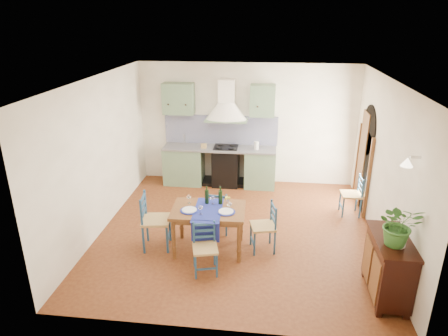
{
  "coord_description": "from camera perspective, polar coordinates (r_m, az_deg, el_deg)",
  "views": [
    {
      "loc": [
        0.53,
        -6.5,
        3.78
      ],
      "look_at": [
        -0.27,
        0.3,
        1.14
      ],
      "focal_mm": 32.0,
      "sensor_mm": 36.0,
      "label": 1
    }
  ],
  "objects": [
    {
      "name": "floor",
      "position": [
        7.54,
        1.8,
        -9.05
      ],
      "size": [
        5.0,
        5.0,
        0.0
      ],
      "primitive_type": "plane",
      "color": "#4B2010",
      "rests_on": "ground"
    },
    {
      "name": "back_wall",
      "position": [
        9.26,
        0.23,
        3.91
      ],
      "size": [
        5.0,
        0.96,
        2.8
      ],
      "color": "white",
      "rests_on": "ground"
    },
    {
      "name": "right_wall",
      "position": [
        7.46,
        21.58,
        0.42
      ],
      "size": [
        0.26,
        5.0,
        2.8
      ],
      "color": "white",
      "rests_on": "ground"
    },
    {
      "name": "left_wall",
      "position": [
        7.55,
        -17.33,
        1.72
      ],
      "size": [
        0.04,
        5.0,
        2.8
      ],
      "primitive_type": "cube",
      "color": "white",
      "rests_on": "ground"
    },
    {
      "name": "ceiling",
      "position": [
        6.59,
        2.09,
        12.54
      ],
      "size": [
        5.0,
        5.0,
        0.01
      ],
      "primitive_type": "cube",
      "color": "silver",
      "rests_on": "back_wall"
    },
    {
      "name": "dining_table",
      "position": [
        6.69,
        -2.21,
        -6.56
      ],
      "size": [
        1.23,
        0.93,
        1.09
      ],
      "color": "brown",
      "rests_on": "ground"
    },
    {
      "name": "chair_near",
      "position": [
        6.28,
        -2.73,
        -11.32
      ],
      "size": [
        0.46,
        0.46,
        0.81
      ],
      "color": "navy",
      "rests_on": "ground"
    },
    {
      "name": "chair_far",
      "position": [
        7.33,
        -0.72,
        -6.11
      ],
      "size": [
        0.43,
        0.43,
        0.83
      ],
      "color": "navy",
      "rests_on": "ground"
    },
    {
      "name": "chair_left",
      "position": [
        6.93,
        -9.98,
        -7.39
      ],
      "size": [
        0.52,
        0.52,
        0.99
      ],
      "color": "navy",
      "rests_on": "ground"
    },
    {
      "name": "chair_right",
      "position": [
        6.83,
        5.84,
        -8.31
      ],
      "size": [
        0.48,
        0.48,
        0.86
      ],
      "color": "navy",
      "rests_on": "ground"
    },
    {
      "name": "chair_spare",
      "position": [
        8.36,
        17.89,
        -3.67
      ],
      "size": [
        0.4,
        0.4,
        0.82
      ],
      "color": "navy",
      "rests_on": "ground"
    },
    {
      "name": "sideboard",
      "position": [
        6.17,
        22.41,
        -12.74
      ],
      "size": [
        0.5,
        1.05,
        0.94
      ],
      "color": "black",
      "rests_on": "ground"
    },
    {
      "name": "potted_plant",
      "position": [
        5.7,
        23.76,
        -7.42
      ],
      "size": [
        0.56,
        0.49,
        0.6
      ],
      "primitive_type": "imported",
      "rotation": [
        0.0,
        0.0,
        -0.04
      ],
      "color": "#326928",
      "rests_on": "sideboard"
    }
  ]
}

